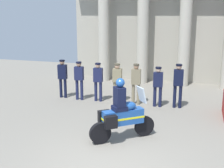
% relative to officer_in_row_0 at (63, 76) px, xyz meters
% --- Properties ---
extents(ground_plane, '(28.00, 28.00, 0.00)m').
position_rel_officer_in_row_0_xyz_m(ground_plane, '(3.79, -5.08, -1.01)').
color(ground_plane, gray).
extents(colonnade_backdrop, '(10.46, 1.46, 7.05)m').
position_rel_officer_in_row_0_xyz_m(colonnade_backdrop, '(3.87, 4.54, 2.67)').
color(colonnade_backdrop, '#A49F91').
rests_on(colonnade_backdrop, ground_plane).
extents(officer_in_row_0, '(0.40, 0.25, 1.71)m').
position_rel_officer_in_row_0_xyz_m(officer_in_row_0, '(0.00, 0.00, 0.00)').
color(officer_in_row_0, black).
rests_on(officer_in_row_0, ground_plane).
extents(officer_in_row_1, '(0.40, 0.25, 1.69)m').
position_rel_officer_in_row_0_xyz_m(officer_in_row_1, '(0.85, -0.11, -0.01)').
color(officer_in_row_1, '#191E42').
rests_on(officer_in_row_1, ground_plane).
extents(officer_in_row_2, '(0.40, 0.25, 1.67)m').
position_rel_officer_in_row_0_xyz_m(officer_in_row_2, '(1.71, -0.06, -0.02)').
color(officer_in_row_2, '#191E42').
rests_on(officer_in_row_2, ground_plane).
extents(officer_in_row_3, '(0.40, 0.25, 1.67)m').
position_rel_officer_in_row_0_xyz_m(officer_in_row_3, '(2.52, 0.05, -0.02)').
color(officer_in_row_3, '#847A5B').
rests_on(officer_in_row_3, ground_plane).
extents(officer_in_row_4, '(0.40, 0.25, 1.71)m').
position_rel_officer_in_row_0_xyz_m(officer_in_row_4, '(3.35, -0.02, -0.00)').
color(officer_in_row_4, '#7A7056').
rests_on(officer_in_row_4, ground_plane).
extents(officer_in_row_5, '(0.40, 0.25, 1.64)m').
position_rel_officer_in_row_0_xyz_m(officer_in_row_5, '(4.27, -0.08, -0.05)').
color(officer_in_row_5, '#141938').
rests_on(officer_in_row_5, ground_plane).
extents(officer_in_row_6, '(0.40, 0.25, 1.77)m').
position_rel_officer_in_row_0_xyz_m(officer_in_row_6, '(5.05, 0.01, 0.04)').
color(officer_in_row_6, black).
rests_on(officer_in_row_6, ground_plane).
extents(motorcycle_with_rider, '(1.68, 1.43, 1.90)m').
position_rel_officer_in_row_0_xyz_m(motorcycle_with_rider, '(3.72, -3.67, -0.22)').
color(motorcycle_with_rider, black).
rests_on(motorcycle_with_rider, ground_plane).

